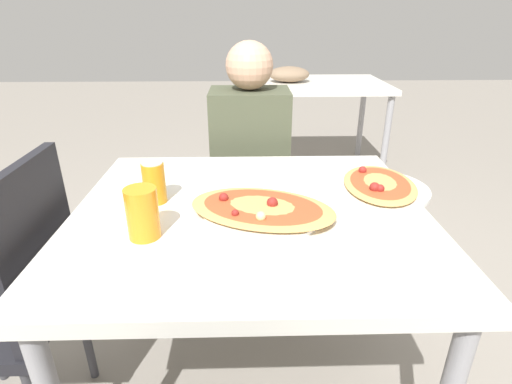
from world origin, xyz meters
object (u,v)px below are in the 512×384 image
(chair_far_seated, at_px, (250,178))
(drink_glass, at_px, (143,213))
(chair_side_left, at_px, (11,297))
(pizza_second, at_px, (379,186))
(soda_can, at_px, (154,183))
(person_seated, at_px, (250,154))
(pizza_main, at_px, (262,210))
(dining_table, at_px, (250,233))

(chair_far_seated, height_order, drink_glass, chair_far_seated)
(chair_side_left, xyz_separation_m, pizza_second, (1.10, 0.20, 0.25))
(drink_glass, bearing_deg, soda_can, 93.74)
(chair_far_seated, relative_size, chair_side_left, 1.00)
(person_seated, bearing_deg, drink_glass, 71.23)
(pizza_main, relative_size, pizza_second, 1.36)
(pizza_second, bearing_deg, person_seated, 126.08)
(soda_can, distance_m, pizza_second, 0.70)
(drink_glass, xyz_separation_m, pizza_second, (0.68, 0.26, -0.05))
(pizza_main, height_order, drink_glass, drink_glass)
(chair_far_seated, relative_size, soda_can, 7.36)
(soda_can, relative_size, drink_glass, 0.94)
(pizza_main, height_order, soda_can, soda_can)
(chair_side_left, distance_m, pizza_second, 1.15)
(chair_side_left, relative_size, person_seated, 0.79)
(dining_table, distance_m, chair_far_seated, 0.80)
(chair_side_left, distance_m, person_seated, 1.04)
(person_seated, relative_size, soda_can, 9.29)
(pizza_main, bearing_deg, chair_far_seated, 91.68)
(chair_side_left, bearing_deg, pizza_second, -79.57)
(dining_table, bearing_deg, drink_glass, -151.71)
(soda_can, distance_m, drink_glass, 0.20)
(chair_side_left, distance_m, soda_can, 0.53)
(chair_far_seated, bearing_deg, chair_side_left, 51.24)
(pizza_main, distance_m, soda_can, 0.33)
(dining_table, height_order, drink_glass, drink_glass)
(dining_table, bearing_deg, pizza_main, -51.80)
(chair_far_seated, xyz_separation_m, person_seated, (-0.00, -0.12, 0.17))
(chair_far_seated, bearing_deg, drink_glass, 73.48)
(chair_far_seated, bearing_deg, dining_table, 89.46)
(drink_glass, bearing_deg, person_seated, 71.23)
(chair_far_seated, xyz_separation_m, chair_side_left, (-0.70, -0.87, 0.00))
(soda_can, bearing_deg, chair_side_left, -160.64)
(pizza_second, bearing_deg, pizza_main, -157.48)
(dining_table, distance_m, soda_can, 0.32)
(dining_table, height_order, chair_far_seated, chair_far_seated)
(soda_can, bearing_deg, chair_far_seated, 68.34)
(chair_side_left, relative_size, drink_glass, 6.94)
(dining_table, relative_size, chair_far_seated, 1.10)
(person_seated, relative_size, pizza_main, 2.47)
(pizza_main, distance_m, pizza_second, 0.41)
(dining_table, xyz_separation_m, drink_glass, (-0.27, -0.14, 0.15))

